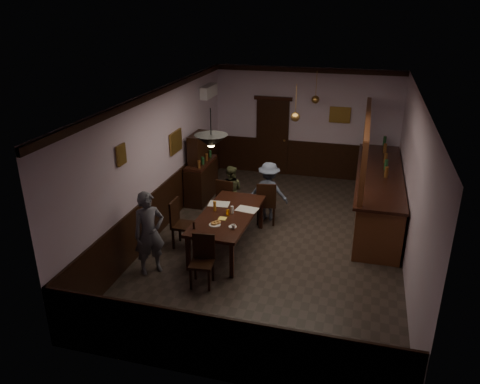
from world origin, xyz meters
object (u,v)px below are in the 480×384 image
(dining_table, at_px, (228,217))
(chair_near, at_px, (203,258))
(soda_can, at_px, (228,213))
(bar_counter, at_px, (378,194))
(person_seated_left, at_px, (231,190))
(coffee_cup, at_px, (233,226))
(chair_side, at_px, (180,221))
(person_seated_right, at_px, (269,191))
(pendant_brass_far, at_px, (315,100))
(chair_far_right, at_px, (266,201))
(sideboard, at_px, (201,174))
(pendant_brass_mid, at_px, (295,117))
(chair_far_left, at_px, (226,197))
(pendant_iron, at_px, (211,141))
(person_standing, at_px, (149,233))

(dining_table, height_order, chair_near, chair_near)
(soda_can, height_order, bar_counter, bar_counter)
(person_seated_left, height_order, coffee_cup, person_seated_left)
(person_seated_left, bearing_deg, dining_table, 105.45)
(chair_side, relative_size, person_seated_right, 0.74)
(person_seated_left, xyz_separation_m, pendant_brass_far, (1.56, 2.30, 1.71))
(bar_counter, height_order, pendant_brass_far, pendant_brass_far)
(chair_near, height_order, soda_can, chair_near)
(chair_near, bearing_deg, chair_far_right, 71.61)
(chair_near, bearing_deg, sideboard, 104.06)
(dining_table, distance_m, person_seated_right, 1.61)
(chair_far_right, relative_size, pendant_brass_mid, 1.22)
(dining_table, xyz_separation_m, soda_can, (0.03, -0.08, 0.12))
(coffee_cup, bearing_deg, chair_far_left, 112.47)
(chair_far_left, height_order, coffee_cup, chair_far_left)
(pendant_iron, distance_m, pendant_brass_far, 4.82)
(person_seated_left, height_order, pendant_brass_mid, pendant_brass_mid)
(coffee_cup, height_order, pendant_iron, pendant_iron)
(chair_side, relative_size, soda_can, 8.24)
(person_seated_left, distance_m, soda_can, 1.71)
(person_standing, distance_m, pendant_brass_far, 5.76)
(chair_far_right, bearing_deg, bar_counter, -168.52)
(chair_far_left, bearing_deg, sideboard, -37.96)
(chair_far_left, xyz_separation_m, bar_counter, (3.27, 0.87, 0.08))
(chair_near, relative_size, sideboard, 0.54)
(person_seated_right, relative_size, bar_counter, 0.32)
(chair_side, bearing_deg, pendant_brass_mid, -42.50)
(person_standing, height_order, person_seated_left, person_standing)
(person_seated_left, bearing_deg, chair_far_left, 87.98)
(chair_far_right, height_order, bar_counter, bar_counter)
(chair_near, relative_size, chair_side, 0.92)
(dining_table, height_order, pendant_brass_mid, pendant_brass_mid)
(person_seated_right, bearing_deg, pendant_brass_far, -100.20)
(person_standing, xyz_separation_m, pendant_brass_mid, (2.06, 3.10, 1.52))
(dining_table, relative_size, soda_can, 18.62)
(pendant_brass_mid, bearing_deg, sideboard, 172.22)
(soda_can, bearing_deg, pendant_brass_mid, 64.41)
(chair_side, xyz_separation_m, soda_can, (0.97, 0.09, 0.27))
(person_seated_left, height_order, bar_counter, bar_counter)
(chair_near, distance_m, chair_side, 1.45)
(chair_far_left, relative_size, soda_can, 7.96)
(dining_table, distance_m, chair_far_left, 1.36)
(bar_counter, bearing_deg, soda_can, -141.80)
(chair_near, bearing_deg, coffee_cup, 58.27)
(coffee_cup, bearing_deg, chair_side, 162.74)
(coffee_cup, bearing_deg, pendant_iron, -146.09)
(coffee_cup, xyz_separation_m, soda_can, (-0.26, 0.52, 0.01))
(chair_side, bearing_deg, coffee_cup, -108.95)
(chair_side, xyz_separation_m, person_standing, (-0.16, -1.04, 0.24))
(dining_table, xyz_separation_m, sideboard, (-1.34, 2.20, -0.01))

